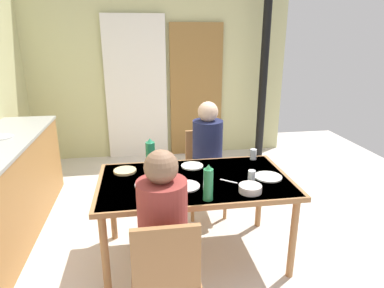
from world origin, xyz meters
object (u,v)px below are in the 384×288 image
at_px(chair_near_diner, 166,272).
at_px(person_near_diner, 163,218).
at_px(water_bottle_green_far, 208,183).
at_px(chair_far_diner, 205,167).
at_px(person_far_diner, 208,145).
at_px(dining_table, 195,187).
at_px(water_bottle_green_near, 151,155).
at_px(serving_bowl_center, 250,189).

bearing_deg(chair_near_diner, person_near_diner, 90.00).
xyz_separation_m(person_near_diner, water_bottle_green_far, (0.34, 0.30, 0.07)).
distance_m(chair_far_diner, water_bottle_green_far, 1.23).
bearing_deg(chair_far_diner, person_far_diner, 90.00).
relative_size(dining_table, chair_far_diner, 1.78).
bearing_deg(chair_far_diner, chair_near_diner, 71.07).
xyz_separation_m(person_far_diner, water_bottle_green_far, (-0.21, -1.02, 0.07)).
bearing_deg(person_near_diner, water_bottle_green_near, 92.13).
bearing_deg(water_bottle_green_near, chair_far_diner, 43.09).
height_order(chair_near_diner, chair_far_diner, same).
height_order(person_near_diner, person_far_diner, same).
bearing_deg(water_bottle_green_near, dining_table, -36.65).
bearing_deg(dining_table, water_bottle_green_near, 143.35).
height_order(person_near_diner, water_bottle_green_near, person_near_diner).
xyz_separation_m(chair_near_diner, water_bottle_green_far, (0.34, 0.44, 0.35)).
distance_m(dining_table, person_far_diner, 0.71).
distance_m(water_bottle_green_far, serving_bowl_center, 0.35).
xyz_separation_m(dining_table, chair_near_diner, (-0.31, -0.80, -0.16)).
distance_m(water_bottle_green_near, serving_bowl_center, 0.90).
xyz_separation_m(dining_table, serving_bowl_center, (0.37, -0.29, 0.09)).
xyz_separation_m(chair_near_diner, water_bottle_green_near, (-0.03, 1.05, 0.36)).
bearing_deg(dining_table, chair_far_diner, 73.28).
relative_size(person_near_diner, person_far_diner, 1.00).
distance_m(dining_table, water_bottle_green_near, 0.47).
height_order(water_bottle_green_near, serving_bowl_center, water_bottle_green_near).
height_order(person_far_diner, serving_bowl_center, person_far_diner).
relative_size(chair_near_diner, person_near_diner, 1.13).
distance_m(chair_far_diner, water_bottle_green_near, 0.87).
bearing_deg(chair_far_diner, serving_bowl_center, 96.62).
bearing_deg(chair_far_diner, water_bottle_green_near, 43.09).
xyz_separation_m(chair_near_diner, person_near_diner, (-0.00, 0.14, 0.28)).
height_order(person_far_diner, water_bottle_green_near, person_far_diner).
distance_m(chair_near_diner, person_far_diner, 1.58).
distance_m(chair_near_diner, water_bottle_green_far, 0.66).
relative_size(chair_near_diner, water_bottle_green_near, 3.07).
height_order(chair_near_diner, person_far_diner, person_far_diner).
xyz_separation_m(chair_near_diner, serving_bowl_center, (0.67, 0.51, 0.25)).
xyz_separation_m(chair_far_diner, water_bottle_green_far, (-0.21, -1.16, 0.35)).
xyz_separation_m(chair_far_diner, water_bottle_green_near, (-0.58, -0.54, 0.36)).
bearing_deg(serving_bowl_center, water_bottle_green_near, 142.37).
bearing_deg(person_far_diner, dining_table, 70.08).
bearing_deg(water_bottle_green_far, person_far_diner, 78.62).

